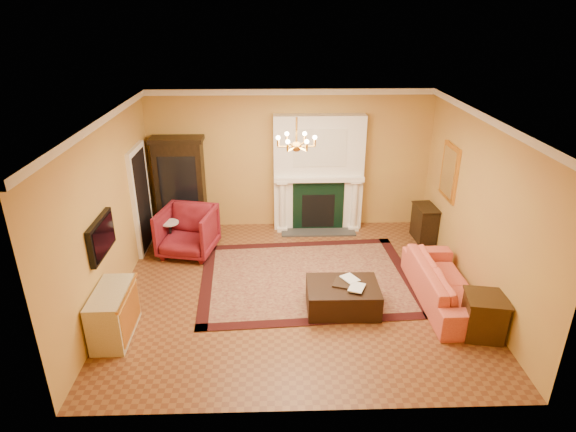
{
  "coord_description": "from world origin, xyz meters",
  "views": [
    {
      "loc": [
        -0.35,
        -7.16,
        4.51
      ],
      "look_at": [
        -0.12,
        0.3,
        1.26
      ],
      "focal_mm": 30.0,
      "sensor_mm": 36.0,
      "label": 1
    }
  ],
  "objects_px": {
    "china_cabinet": "(181,188)",
    "coral_sofa": "(447,278)",
    "pedestal_table": "(171,235)",
    "console_table": "(424,224)",
    "leather_ottoman": "(343,297)",
    "commode": "(114,314)",
    "end_table": "(484,317)",
    "wingback_armchair": "(187,229)"
  },
  "relations": [
    {
      "from": "china_cabinet",
      "to": "pedestal_table",
      "type": "height_order",
      "value": "china_cabinet"
    },
    {
      "from": "coral_sofa",
      "to": "leather_ottoman",
      "type": "xyz_separation_m",
      "value": [
        -1.73,
        -0.19,
        -0.21
      ]
    },
    {
      "from": "pedestal_table",
      "to": "console_table",
      "type": "bearing_deg",
      "value": 4.53
    },
    {
      "from": "pedestal_table",
      "to": "wingback_armchair",
      "type": "bearing_deg",
      "value": -12.13
    },
    {
      "from": "wingback_armchair",
      "to": "coral_sofa",
      "type": "distance_m",
      "value": 4.87
    },
    {
      "from": "china_cabinet",
      "to": "commode",
      "type": "distance_m",
      "value": 3.75
    },
    {
      "from": "coral_sofa",
      "to": "wingback_armchair",
      "type": "bearing_deg",
      "value": 67.19
    },
    {
      "from": "wingback_armchair",
      "to": "console_table",
      "type": "xyz_separation_m",
      "value": [
        4.83,
        0.49,
        -0.16
      ]
    },
    {
      "from": "commode",
      "to": "end_table",
      "type": "relative_size",
      "value": 1.62
    },
    {
      "from": "pedestal_table",
      "to": "leather_ottoman",
      "type": "bearing_deg",
      "value": -33.76
    },
    {
      "from": "wingback_armchair",
      "to": "console_table",
      "type": "bearing_deg",
      "value": 17.82
    },
    {
      "from": "coral_sofa",
      "to": "leather_ottoman",
      "type": "distance_m",
      "value": 1.75
    },
    {
      "from": "commode",
      "to": "leather_ottoman",
      "type": "distance_m",
      "value": 3.51
    },
    {
      "from": "end_table",
      "to": "commode",
      "type": "bearing_deg",
      "value": 178.33
    },
    {
      "from": "wingback_armchair",
      "to": "coral_sofa",
      "type": "height_order",
      "value": "wingback_armchair"
    },
    {
      "from": "commode",
      "to": "console_table",
      "type": "bearing_deg",
      "value": 28.4
    },
    {
      "from": "pedestal_table",
      "to": "end_table",
      "type": "height_order",
      "value": "pedestal_table"
    },
    {
      "from": "leather_ottoman",
      "to": "end_table",
      "type": "bearing_deg",
      "value": -19.37
    },
    {
      "from": "wingback_armchair",
      "to": "end_table",
      "type": "relative_size",
      "value": 1.65
    },
    {
      "from": "china_cabinet",
      "to": "leather_ottoman",
      "type": "xyz_separation_m",
      "value": [
        3.06,
        -3.11,
        -0.77
      ]
    },
    {
      "from": "commode",
      "to": "coral_sofa",
      "type": "xyz_separation_m",
      "value": [
        5.19,
        0.76,
        0.06
      ]
    },
    {
      "from": "coral_sofa",
      "to": "leather_ottoman",
      "type": "height_order",
      "value": "coral_sofa"
    },
    {
      "from": "coral_sofa",
      "to": "leather_ottoman",
      "type": "relative_size",
      "value": 1.95
    },
    {
      "from": "console_table",
      "to": "coral_sofa",
      "type": "bearing_deg",
      "value": -101.38
    },
    {
      "from": "end_table",
      "to": "leather_ottoman",
      "type": "relative_size",
      "value": 0.55
    },
    {
      "from": "china_cabinet",
      "to": "console_table",
      "type": "height_order",
      "value": "china_cabinet"
    },
    {
      "from": "commode",
      "to": "console_table",
      "type": "height_order",
      "value": "commode"
    },
    {
      "from": "end_table",
      "to": "leather_ottoman",
      "type": "xyz_separation_m",
      "value": [
        -1.99,
        0.73,
        -0.09
      ]
    },
    {
      "from": "china_cabinet",
      "to": "console_table",
      "type": "xyz_separation_m",
      "value": [
        5.11,
        -0.6,
        -0.64
      ]
    },
    {
      "from": "pedestal_table",
      "to": "console_table",
      "type": "distance_m",
      "value": 5.21
    },
    {
      "from": "china_cabinet",
      "to": "coral_sofa",
      "type": "bearing_deg",
      "value": -31.32
    },
    {
      "from": "leather_ottoman",
      "to": "console_table",
      "type": "bearing_deg",
      "value": 51.48
    },
    {
      "from": "end_table",
      "to": "leather_ottoman",
      "type": "height_order",
      "value": "end_table"
    },
    {
      "from": "wingback_armchair",
      "to": "commode",
      "type": "xyz_separation_m",
      "value": [
        -0.68,
        -2.59,
        -0.14
      ]
    },
    {
      "from": "commode",
      "to": "pedestal_table",
      "type": "bearing_deg",
      "value": 82.36
    },
    {
      "from": "end_table",
      "to": "leather_ottoman",
      "type": "distance_m",
      "value": 2.12
    },
    {
      "from": "wingback_armchair",
      "to": "end_table",
      "type": "xyz_separation_m",
      "value": [
        4.77,
        -2.75,
        -0.2
      ]
    },
    {
      "from": "wingback_armchair",
      "to": "end_table",
      "type": "height_order",
      "value": "wingback_armchair"
    },
    {
      "from": "coral_sofa",
      "to": "console_table",
      "type": "bearing_deg",
      "value": -8.59
    },
    {
      "from": "commode",
      "to": "console_table",
      "type": "xyz_separation_m",
      "value": [
        5.51,
        3.08,
        -0.02
      ]
    },
    {
      "from": "coral_sofa",
      "to": "end_table",
      "type": "height_order",
      "value": "coral_sofa"
    },
    {
      "from": "end_table",
      "to": "console_table",
      "type": "relative_size",
      "value": 0.88
    }
  ]
}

